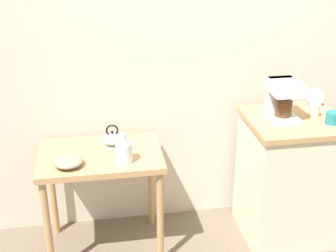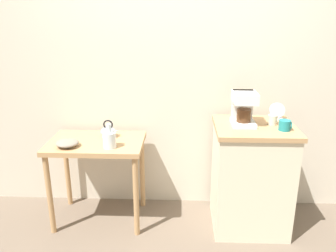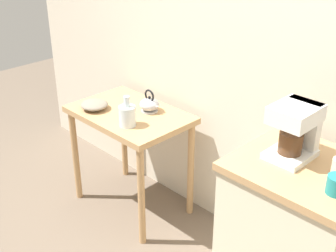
% 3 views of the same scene
% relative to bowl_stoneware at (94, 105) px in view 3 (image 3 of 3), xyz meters
% --- Properties ---
extents(ground_plane, '(8.00, 8.00, 0.00)m').
position_rel_bowl_stoneware_xyz_m(ground_plane, '(0.86, 0.13, -0.76)').
color(ground_plane, '#6B5B4C').
extents(back_wall, '(4.40, 0.10, 2.80)m').
position_rel_bowl_stoneware_xyz_m(back_wall, '(0.96, 0.50, 0.64)').
color(back_wall, beige).
rests_on(back_wall, ground_plane).
extents(wooden_table, '(0.78, 0.52, 0.73)m').
position_rel_bowl_stoneware_xyz_m(wooden_table, '(0.19, 0.13, -0.14)').
color(wooden_table, tan).
rests_on(wooden_table, ground_plane).
extents(kitchen_counter, '(0.62, 0.57, 0.89)m').
position_rel_bowl_stoneware_xyz_m(kitchen_counter, '(1.47, 0.10, -0.31)').
color(kitchen_counter, beige).
rests_on(kitchen_counter, ground_plane).
extents(bowl_stoneware, '(0.18, 0.18, 0.06)m').
position_rel_bowl_stoneware_xyz_m(bowl_stoneware, '(0.00, 0.00, 0.00)').
color(bowl_stoneware, gray).
rests_on(bowl_stoneware, wooden_table).
extents(teakettle, '(0.16, 0.13, 0.15)m').
position_rel_bowl_stoneware_xyz_m(teakettle, '(0.28, 0.23, 0.02)').
color(teakettle, '#B2B5BA').
rests_on(teakettle, wooden_table).
extents(glass_carafe_vase, '(0.10, 0.10, 0.19)m').
position_rel_bowl_stoneware_xyz_m(glass_carafe_vase, '(0.34, -0.00, 0.04)').
color(glass_carafe_vase, silver).
rests_on(glass_carafe_vase, wooden_table).
extents(coffee_maker, '(0.18, 0.22, 0.26)m').
position_rel_bowl_stoneware_xyz_m(coffee_maker, '(1.37, 0.13, 0.27)').
color(coffee_maker, white).
rests_on(coffee_maker, kitchen_counter).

